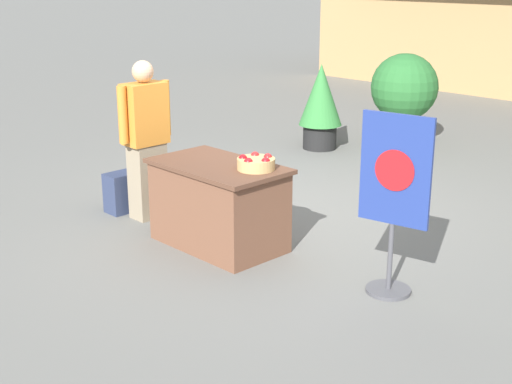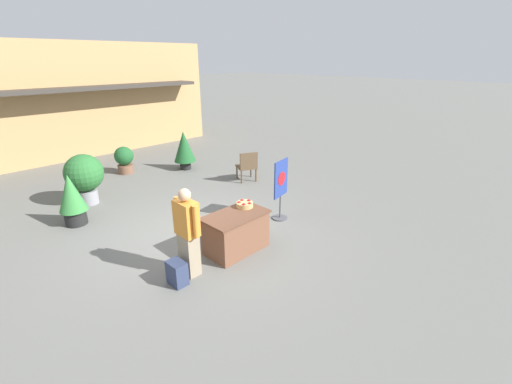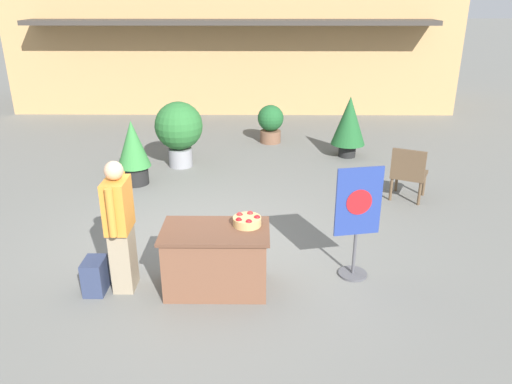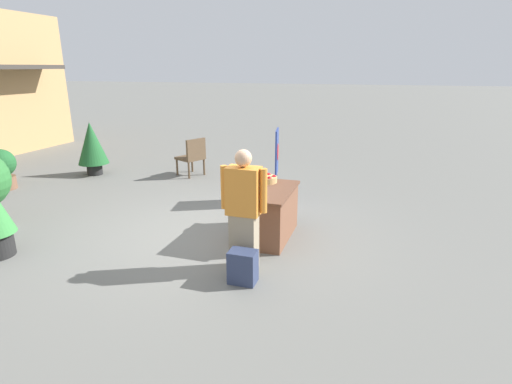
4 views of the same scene
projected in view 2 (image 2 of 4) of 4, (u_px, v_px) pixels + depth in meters
The scene contains 12 objects.
ground_plane at pixel (199, 236), 7.37m from camera, with size 120.00×120.00×0.00m, color slate.
storefront_building at pixel (35, 100), 12.97m from camera, with size 12.66×4.78×4.14m.
display_table at pixel (236, 232), 6.70m from camera, with size 1.26×0.75×0.78m.
apple_basket at pixel (245, 204), 6.85m from camera, with size 0.33×0.33×0.13m.
person_visitor at pixel (187, 232), 5.81m from camera, with size 0.26×0.61×1.61m.
backpack at pixel (177, 273), 5.75m from camera, with size 0.24×0.34×0.42m.
poster_board at pixel (281, 188), 7.88m from camera, with size 0.57×0.36×1.44m.
patio_chair at pixel (247, 165), 10.45m from camera, with size 0.73×0.73×0.93m.
potted_plant_far_left at pixel (184, 148), 11.50m from camera, with size 0.72×0.72×1.30m.
potted_plant_far_right at pixel (84, 175), 8.73m from camera, with size 0.95×0.95×1.32m.
potted_plant_near_left at pixel (124, 159), 11.20m from camera, with size 0.60×0.60×0.89m.
potted_plant_near_right at pixel (72, 198), 7.66m from camera, with size 0.61×0.61×1.20m.
Camera 2 is at (-3.81, -5.42, 3.59)m, focal length 24.00 mm.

